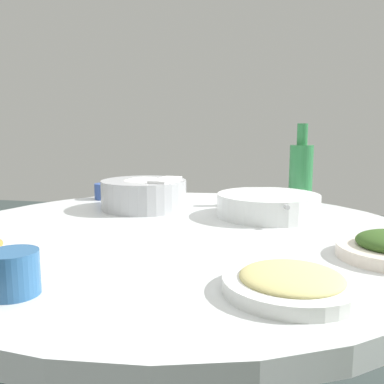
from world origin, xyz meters
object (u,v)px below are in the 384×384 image
dish_noodles (291,282)px  tea_cup_near (13,273)px  tea_cup_far (105,191)px  soup_bowl (268,206)px  green_bottle (301,173)px  tea_cup_side (159,186)px  rice_bowl (144,194)px  round_dining_table (179,267)px

dish_noodles → tea_cup_near: tea_cup_near is taller
tea_cup_far → tea_cup_near: bearing=-164.9°
soup_bowl → green_bottle: 0.24m
tea_cup_side → soup_bowl: bearing=-125.0°
rice_bowl → tea_cup_near: bearing=-177.6°
rice_bowl → green_bottle: bearing=-70.4°
dish_noodles → green_bottle: (0.78, -0.04, 0.09)m
green_bottle → tea_cup_near: size_ratio=3.40×
green_bottle → tea_cup_far: bearing=92.5°
rice_bowl → tea_cup_far: size_ratio=3.68×
dish_noodles → tea_cup_near: 0.43m
round_dining_table → soup_bowl: soup_bowl is taller
rice_bowl → dish_noodles: (-0.60, -0.44, -0.03)m
dish_noodles → rice_bowl: bearing=36.3°
tea_cup_near → soup_bowl: bearing=-28.4°
round_dining_table → rice_bowl: (0.25, 0.17, 0.15)m
green_bottle → tea_cup_side: size_ratio=3.70×
rice_bowl → soup_bowl: 0.39m
tea_cup_far → tea_cup_side: (0.11, -0.17, 0.01)m
green_bottle → round_dining_table: bearing=143.2°
dish_noodles → tea_cup_near: size_ratio=2.71×
rice_bowl → dish_noodles: rice_bowl is taller
rice_bowl → green_bottle: (0.17, -0.49, 0.06)m
soup_bowl → dish_noodles: soup_bowl is taller
soup_bowl → tea_cup_far: (0.18, 0.59, -0.00)m
dish_noodles → soup_bowl: bearing=5.6°
round_dining_table → green_bottle: (0.42, -0.31, 0.21)m
rice_bowl → round_dining_table: bearing=-144.6°
dish_noodles → tea_cup_far: tea_cup_far is taller
rice_bowl → tea_cup_near: 0.70m
dish_noodles → tea_cup_far: bearing=40.7°
soup_bowl → green_bottle: size_ratio=1.15×
soup_bowl → round_dining_table: bearing=134.1°
dish_noodles → tea_cup_side: size_ratio=2.95×
rice_bowl → tea_cup_near: rice_bowl is taller
tea_cup_far → dish_noodles: bearing=-139.3°
soup_bowl → tea_cup_side: size_ratio=4.27×
soup_bowl → tea_cup_near: (-0.67, 0.36, 0.00)m
soup_bowl → tea_cup_near: bearing=151.6°
rice_bowl → tea_cup_side: bearing=6.1°
round_dining_table → tea_cup_side: 0.56m
tea_cup_near → tea_cup_far: (0.85, 0.23, -0.01)m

